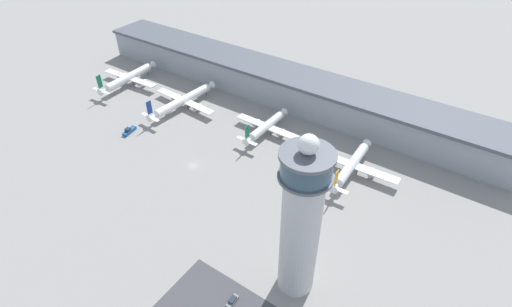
{
  "coord_description": "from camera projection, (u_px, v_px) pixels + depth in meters",
  "views": [
    {
      "loc": [
        97.54,
        -93.84,
        108.66
      ],
      "look_at": [
        24.05,
        12.98,
        8.67
      ],
      "focal_mm": 28.0,
      "sensor_mm": 36.0,
      "label": 1
    }
  ],
  "objects": [
    {
      "name": "terminal_building",
      "position": [
        280.0,
        84.0,
        211.8
      ],
      "size": [
        232.87,
        25.0,
        16.89
      ],
      "color": "#9399A3",
      "rests_on": "ground"
    },
    {
      "name": "airplane_gate_bravo",
      "position": [
        183.0,
        100.0,
        206.65
      ],
      "size": [
        39.52,
        44.87,
        13.24
      ],
      "color": "white",
      "rests_on": "ground"
    },
    {
      "name": "service_truck_catering",
      "position": [
        129.0,
        131.0,
        190.29
      ],
      "size": [
        3.81,
        8.09,
        2.79
      ],
      "color": "black",
      "rests_on": "ground"
    },
    {
      "name": "car_green_van",
      "position": [
        232.0,
        301.0,
        119.53
      ],
      "size": [
        2.01,
        4.86,
        1.6
      ],
      "color": "black",
      "rests_on": "ground"
    },
    {
      "name": "control_tower",
      "position": [
        301.0,
        222.0,
        108.61
      ],
      "size": [
        14.11,
        14.11,
        56.38
      ],
      "color": "#BCBCC1",
      "rests_on": "ground"
    },
    {
      "name": "airplane_gate_charlie",
      "position": [
        266.0,
        126.0,
        187.83
      ],
      "size": [
        33.94,
        32.18,
        12.44
      ],
      "color": "silver",
      "rests_on": "ground"
    },
    {
      "name": "ground_plane",
      "position": [
        193.0,
        165.0,
        171.35
      ],
      "size": [
        1000.0,
        1000.0,
        0.0
      ],
      "primitive_type": "plane",
      "color": "gray"
    },
    {
      "name": "airplane_gate_delta",
      "position": [
        352.0,
        165.0,
        164.72
      ],
      "size": [
        39.51,
        36.39,
        12.95
      ],
      "color": "silver",
      "rests_on": "ground"
    },
    {
      "name": "service_truck_fuel",
      "position": [
        168.0,
        109.0,
        205.58
      ],
      "size": [
        6.12,
        5.09,
        3.17
      ],
      "color": "black",
      "rests_on": "ground"
    },
    {
      "name": "airplane_gate_alpha",
      "position": [
        129.0,
        78.0,
        226.22
      ],
      "size": [
        37.8,
        40.98,
        14.11
      ],
      "color": "silver",
      "rests_on": "ground"
    }
  ]
}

